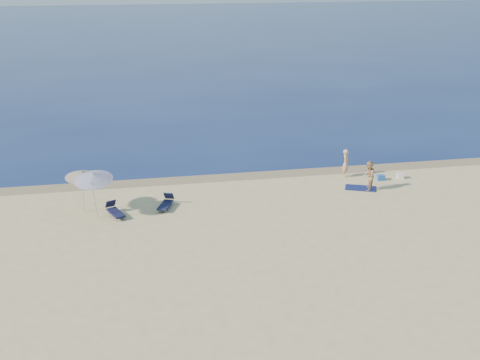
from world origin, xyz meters
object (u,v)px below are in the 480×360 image
Objects in this scene: person_right at (369,176)px; umbrella_near at (93,177)px; blue_cooler at (381,178)px; person_left at (346,163)px.

umbrella_near is at bearing -57.49° from person_right.
blue_cooler is at bearing 25.97° from umbrella_near.
person_left is 2.49m from person_right.
umbrella_near is (-14.93, -3.43, 1.31)m from person_left.
blue_cooler is (1.43, 1.46, -0.71)m from person_right.
person_left reaches higher than blue_cooler.
umbrella_near is at bearing 135.51° from person_left.
umbrella_near reaches higher than person_right.
person_right is 15.50m from umbrella_near.
blue_cooler is at bearing -84.83° from person_left.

